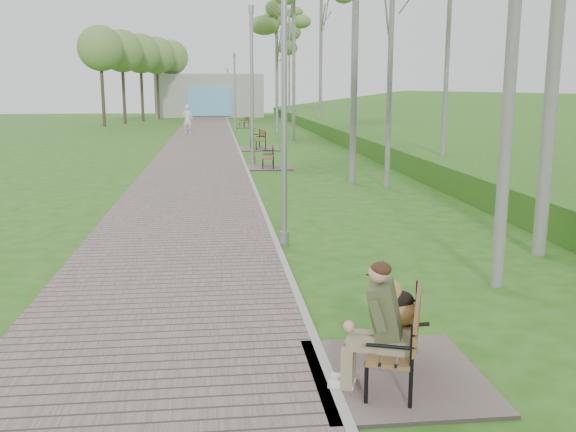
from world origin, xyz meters
name	(u,v)px	position (x,y,z in m)	size (l,w,h in m)	color
ground	(273,237)	(0.00, 0.00, 0.00)	(120.00, 120.00, 0.00)	#265B11
walkway	(202,142)	(-1.75, 21.50, 0.02)	(3.50, 67.00, 0.04)	#685954
kerb	(236,142)	(0.00, 21.50, 0.03)	(0.10, 67.00, 0.05)	#999993
embankment	(470,142)	(12.00, 20.00, 0.00)	(14.00, 70.00, 1.60)	#4D802F
building_north	(210,96)	(-1.50, 50.97, 1.99)	(10.00, 5.20, 4.00)	#9E9E99
bench_main	(390,341)	(0.58, -6.19, 0.40)	(1.66, 1.85, 1.45)	#685954
bench_second	(268,163)	(0.78, 10.63, 0.17)	(1.55, 1.73, 0.95)	#685954
bench_third	(258,145)	(0.88, 17.52, 0.20)	(1.79, 1.99, 1.10)	#685954
bench_far	(244,125)	(0.97, 33.58, 0.17)	(1.54, 1.72, 0.95)	#685954
lamp_post_near	(284,127)	(0.13, -0.71, 2.13)	(0.18, 0.18, 4.56)	#96989D
lamp_post_second	(252,92)	(0.28, 11.52, 2.62)	(0.22, 0.22, 5.61)	#96989D
lamp_post_third	(235,95)	(0.25, 30.07, 2.29)	(0.19, 0.19, 4.90)	#96989D
lamp_post_far	(228,95)	(0.18, 48.68, 2.08)	(0.17, 0.17, 4.45)	#96989D
pedestrian_near	(188,119)	(-2.70, 27.50, 0.89)	(0.65, 0.43, 1.78)	silver
pedestrian_far	(192,108)	(-3.20, 49.04, 0.86)	(0.84, 0.65, 1.72)	gray
birch_far_b	(277,26)	(2.73, 27.64, 6.38)	(2.69, 2.69, 8.12)	silver
birch_distant_b	(289,30)	(5.51, 45.30, 7.69)	(2.93, 2.93, 9.80)	silver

